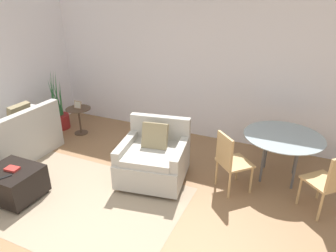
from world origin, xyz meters
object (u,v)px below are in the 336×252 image
object	(u,v)px
ottoman	(14,182)
potted_plant	(59,116)
couch	(0,148)
book_stack	(12,169)
dining_chair_near_right	(331,180)
armchair	(154,158)
side_table	(79,116)
dining_chair_near_left	(230,159)
tv_remote_primary	(5,177)
dining_table	(283,140)
picture_frame	(78,105)

from	to	relation	value
ottoman	potted_plant	bearing A→B (deg)	118.45
couch	book_stack	distance (m)	1.11
potted_plant	dining_chair_near_right	bearing A→B (deg)	-8.17
book_stack	couch	bearing A→B (deg)	150.98
armchair	book_stack	size ratio (longest dim) A/B	5.67
side_table	dining_chair_near_left	bearing A→B (deg)	-12.03
tv_remote_primary	dining_table	xyz separation A→B (m)	(3.24, 2.19, 0.20)
couch	dining_chair_near_left	xyz separation A→B (m)	(3.63, 0.85, 0.20)
couch	armchair	xyz separation A→B (m)	(2.52, 0.67, 0.04)
ottoman	side_table	world-z (taller)	side_table
couch	ottoman	bearing A→B (deg)	-29.78
armchair	dining_chair_near_right	distance (m)	2.39
couch	side_table	distance (m)	1.59
book_stack	potted_plant	xyz separation A→B (m)	(-1.17, 2.11, -0.20)
couch	dining_chair_near_right	bearing A→B (deg)	9.83
dining_chair_near_left	book_stack	bearing A→B (deg)	-152.62
armchair	potted_plant	size ratio (longest dim) A/B	0.89
book_stack	ottoman	bearing A→B (deg)	-156.62
armchair	tv_remote_primary	bearing A→B (deg)	-137.33
side_table	picture_frame	bearing A→B (deg)	-90.00
picture_frame	dining_table	size ratio (longest dim) A/B	0.15
book_stack	tv_remote_primary	bearing A→B (deg)	-68.88
dining_chair_near_right	potted_plant	bearing A→B (deg)	171.83
armchair	book_stack	distance (m)	1.97
tv_remote_primary	dining_table	world-z (taller)	dining_table
armchair	dining_chair_near_right	xyz separation A→B (m)	(2.38, 0.18, 0.16)
side_table	potted_plant	bearing A→B (deg)	175.89
dining_table	dining_chair_near_right	bearing A→B (deg)	-45.00
couch	book_stack	size ratio (longest dim) A/B	10.44
dining_table	potted_plant	bearing A→B (deg)	178.76
armchair	potted_plant	xyz separation A→B (m)	(-2.72, 0.91, -0.09)
book_stack	dining_chair_near_left	bearing A→B (deg)	27.38
book_stack	potted_plant	distance (m)	2.42
potted_plant	dining_table	world-z (taller)	potted_plant
ottoman	side_table	distance (m)	2.15
armchair	tv_remote_primary	xyz separation A→B (m)	(-1.49, -1.37, 0.10)
tv_remote_primary	dining_chair_near_left	bearing A→B (deg)	30.78
book_stack	dining_chair_near_left	distance (m)	3.00
ottoman	tv_remote_primary	world-z (taller)	tv_remote_primary
ottoman	dining_chair_near_right	distance (m)	4.20
tv_remote_primary	dining_chair_near_right	world-z (taller)	dining_chair_near_right
dining_chair_near_left	dining_chair_near_right	distance (m)	1.27
dining_table	dining_chair_near_left	distance (m)	0.91
tv_remote_primary	picture_frame	bearing A→B (deg)	105.78
potted_plant	side_table	bearing A→B (deg)	-4.11
picture_frame	dining_chair_near_left	xyz separation A→B (m)	(3.23, -0.69, -0.10)
side_table	picture_frame	xyz separation A→B (m)	(0.00, -0.00, 0.23)
book_stack	dining_chair_near_left	xyz separation A→B (m)	(2.67, 1.38, 0.06)
dining_table	dining_chair_near_right	world-z (taller)	dining_chair_near_right
armchair	ottoman	distance (m)	1.99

